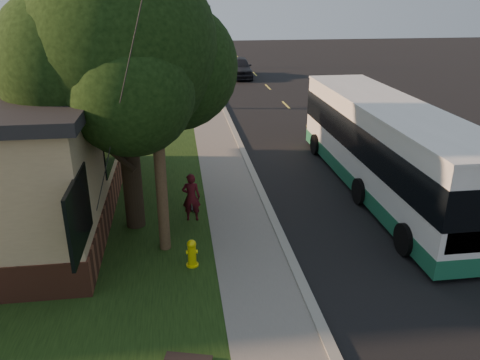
# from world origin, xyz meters

# --- Properties ---
(ground) EXTENTS (120.00, 120.00, 0.00)m
(ground) POSITION_xyz_m (0.00, 0.00, 0.00)
(ground) COLOR black
(ground) RESTS_ON ground
(road) EXTENTS (8.00, 80.00, 0.01)m
(road) POSITION_xyz_m (4.00, 10.00, 0.01)
(road) COLOR black
(road) RESTS_ON ground
(curb) EXTENTS (0.25, 80.00, 0.12)m
(curb) POSITION_xyz_m (0.00, 10.00, 0.06)
(curb) COLOR gray
(curb) RESTS_ON ground
(sidewalk) EXTENTS (2.00, 80.00, 0.08)m
(sidewalk) POSITION_xyz_m (-1.00, 10.00, 0.04)
(sidewalk) COLOR slate
(sidewalk) RESTS_ON ground
(grass_verge) EXTENTS (5.00, 80.00, 0.07)m
(grass_verge) POSITION_xyz_m (-4.50, 10.00, 0.04)
(grass_verge) COLOR black
(grass_verge) RESTS_ON ground
(fire_hydrant) EXTENTS (0.32, 0.32, 0.74)m
(fire_hydrant) POSITION_xyz_m (-2.60, 0.00, 0.43)
(fire_hydrant) COLOR yellow
(fire_hydrant) RESTS_ON grass_verge
(utility_pole) EXTENTS (2.86, 3.21, 9.07)m
(utility_pole) POSITION_xyz_m (-3.31, 0.99, 4.63)
(utility_pole) COLOR #473321
(utility_pole) RESTS_ON ground
(leafy_tree) EXTENTS (6.30, 6.00, 7.80)m
(leafy_tree) POSITION_xyz_m (-4.17, 2.65, 5.17)
(leafy_tree) COLOR black
(leafy_tree) RESTS_ON grass_verge
(bare_tree_near) EXTENTS (1.38, 1.21, 4.31)m
(bare_tree_near) POSITION_xyz_m (-3.50, 18.00, 2.15)
(bare_tree_near) COLOR black
(bare_tree_near) RESTS_ON grass_verge
(bare_tree_far) EXTENTS (1.38, 1.21, 4.03)m
(bare_tree_far) POSITION_xyz_m (-3.00, 30.00, 2.00)
(bare_tree_far) COLOR black
(bare_tree_far) RESTS_ON grass_verge
(traffic_signal) EXTENTS (0.18, 0.22, 5.50)m
(traffic_signal) POSITION_xyz_m (0.50, 34.00, 3.16)
(traffic_signal) COLOR #2D2D30
(traffic_signal) RESTS_ON ground
(transit_bus) EXTENTS (2.69, 11.66, 3.16)m
(transit_bus) POSITION_xyz_m (4.34, 4.17, 1.68)
(transit_bus) COLOR silver
(transit_bus) RESTS_ON ground
(skateboarder) EXTENTS (0.59, 0.42, 1.52)m
(skateboarder) POSITION_xyz_m (-2.50, 2.63, 0.83)
(skateboarder) COLOR #430D13
(skateboarder) RESTS_ON grass_verge
(skateboard_main) EXTENTS (0.49, 0.71, 0.07)m
(skateboard_main) POSITION_xyz_m (-2.50, 3.39, 0.12)
(skateboard_main) COLOR black
(skateboard_main) RESTS_ON grass_verge
(skateboard_spare) EXTENTS (0.94, 0.46, 0.09)m
(skateboard_spare) POSITION_xyz_m (-2.81, -3.38, 0.13)
(skateboard_spare) COLOR black
(skateboard_spare) RESTS_ON grass_verge
(dumpster) EXTENTS (1.75, 1.50, 1.34)m
(dumpster) POSITION_xyz_m (-7.18, 2.23, 0.72)
(dumpster) COLOR #133220
(dumpster) RESTS_ON building_lot
(distant_car) EXTENTS (2.14, 5.02, 1.69)m
(distant_car) POSITION_xyz_m (2.37, 28.44, 0.85)
(distant_car) COLOR black
(distant_car) RESTS_ON ground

